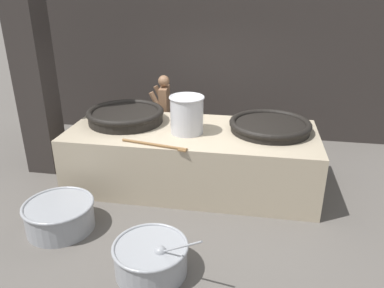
# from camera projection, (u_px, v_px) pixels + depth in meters

# --- Properties ---
(ground_plane) EXTENTS (60.00, 60.00, 0.00)m
(ground_plane) POSITION_uv_depth(u_px,v_px,m) (192.00, 183.00, 6.42)
(ground_plane) COLOR #56514C
(back_wall) EXTENTS (7.76, 0.24, 3.90)m
(back_wall) POSITION_uv_depth(u_px,v_px,m) (212.00, 46.00, 7.93)
(back_wall) COLOR #2D2826
(back_wall) RESTS_ON ground_plane
(support_pillar) EXTENTS (0.52, 0.52, 3.90)m
(support_pillar) POSITION_uv_depth(u_px,v_px,m) (32.00, 62.00, 6.24)
(support_pillar) COLOR #2D2826
(support_pillar) RESTS_ON ground_plane
(hearth_platform) EXTENTS (4.00, 1.66, 0.98)m
(hearth_platform) POSITION_uv_depth(u_px,v_px,m) (192.00, 158.00, 6.22)
(hearth_platform) COLOR tan
(hearth_platform) RESTS_ON ground_plane
(giant_wok_near) EXTENTS (1.30, 1.30, 0.23)m
(giant_wok_near) POSITION_uv_depth(u_px,v_px,m) (126.00, 115.00, 6.35)
(giant_wok_near) COLOR black
(giant_wok_near) RESTS_ON hearth_platform
(giant_wok_far) EXTENTS (1.30, 1.30, 0.17)m
(giant_wok_far) POSITION_uv_depth(u_px,v_px,m) (270.00, 125.00, 5.97)
(giant_wok_far) COLOR black
(giant_wok_far) RESTS_ON hearth_platform
(stock_pot) EXTENTS (0.55, 0.55, 0.59)m
(stock_pot) POSITION_uv_depth(u_px,v_px,m) (187.00, 114.00, 5.82)
(stock_pot) COLOR #B7B7BC
(stock_pot) RESTS_ON hearth_platform
(stirring_paddle) EXTENTS (1.02, 0.27, 0.04)m
(stirring_paddle) POSITION_uv_depth(u_px,v_px,m) (157.00, 145.00, 5.41)
(stirring_paddle) COLOR brown
(stirring_paddle) RESTS_ON hearth_platform
(cook) EXTENTS (0.38, 0.59, 1.57)m
(cook) POSITION_uv_depth(u_px,v_px,m) (164.00, 112.00, 7.33)
(cook) COLOR brown
(cook) RESTS_ON ground_plane
(prep_bowl_vegetables) EXTENTS (1.10, 0.89, 0.75)m
(prep_bowl_vegetables) POSITION_uv_depth(u_px,v_px,m) (151.00, 257.00, 4.36)
(prep_bowl_vegetables) COLOR gray
(prep_bowl_vegetables) RESTS_ON ground_plane
(prep_bowl_meat) EXTENTS (0.96, 0.96, 0.40)m
(prep_bowl_meat) POSITION_uv_depth(u_px,v_px,m) (60.00, 215.00, 5.15)
(prep_bowl_meat) COLOR gray
(prep_bowl_meat) RESTS_ON ground_plane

